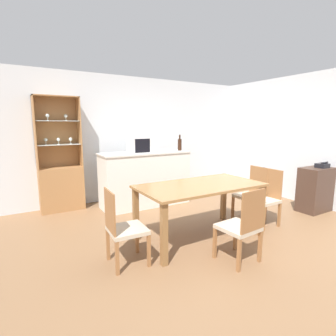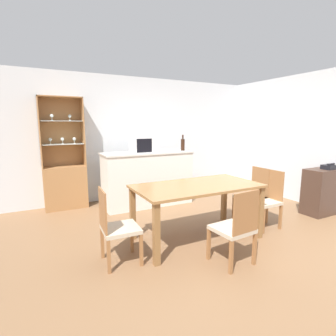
{
  "view_description": "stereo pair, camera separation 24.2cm",
  "coord_description": "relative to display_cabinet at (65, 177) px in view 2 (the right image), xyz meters",
  "views": [
    {
      "loc": [
        -2.42,
        -2.62,
        1.59
      ],
      "look_at": [
        -0.26,
        1.03,
        0.87
      ],
      "focal_mm": 28.0,
      "sensor_mm": 36.0,
      "label": 1
    },
    {
      "loc": [
        -2.21,
        -2.74,
        1.59
      ],
      "look_at": [
        -0.26,
        1.03,
        0.87
      ],
      "focal_mm": 28.0,
      "sensor_mm": 36.0,
      "label": 2
    }
  ],
  "objects": [
    {
      "name": "dining_chair_head_near",
      "position": [
        1.46,
        -3.05,
        -0.16
      ],
      "size": [
        0.43,
        0.43,
        0.88
      ],
      "rotation": [
        0.0,
        0.0,
        0.08
      ],
      "color": "#C1B299",
      "rests_on": "ground_plane"
    },
    {
      "name": "dining_chair_side_left_near",
      "position": [
        0.28,
        -2.41,
        -0.16
      ],
      "size": [
        0.42,
        0.42,
        0.88
      ],
      "rotation": [
        0.0,
        0.0,
        -1.62
      ],
      "color": "#C1B299",
      "rests_on": "ground_plane"
    },
    {
      "name": "display_cabinet",
      "position": [
        0.0,
        0.0,
        0.0
      ],
      "size": [
        0.76,
        0.35,
        2.06
      ],
      "color": "#A37042",
      "rests_on": "ground_plane"
    },
    {
      "name": "side_cabinet",
      "position": [
        3.97,
        -2.44,
        -0.18
      ],
      "size": [
        0.6,
        0.37,
        0.81
      ],
      "color": "#422D23",
      "rests_on": "ground_plane"
    },
    {
      "name": "wine_bottle",
      "position": [
        2.22,
        -0.59,
        0.59
      ],
      "size": [
        0.08,
        0.08,
        0.32
      ],
      "color": "black",
      "rests_on": "kitchen_counter"
    },
    {
      "name": "wall_right",
      "position": [
        4.3,
        -2.14,
        0.69
      ],
      "size": [
        0.06,
        4.6,
        2.55
      ],
      "color": "silver",
      "rests_on": "ground_plane"
    },
    {
      "name": "dining_chair_side_right_near",
      "position": [
        2.63,
        -2.41,
        -0.16
      ],
      "size": [
        0.41,
        0.41,
        0.88
      ],
      "rotation": [
        0.0,
        0.0,
        1.58
      ],
      "color": "#C1B299",
      "rests_on": "ground_plane"
    },
    {
      "name": "dining_chair_side_right_far",
      "position": [
        2.63,
        -2.15,
        -0.16
      ],
      "size": [
        0.42,
        0.42,
        0.88
      ],
      "rotation": [
        0.0,
        0.0,
        1.54
      ],
      "color": "#C1B299",
      "rests_on": "ground_plane"
    },
    {
      "name": "kitchen_counter",
      "position": [
        1.46,
        -0.53,
        -0.06
      ],
      "size": [
        1.74,
        0.61,
        1.05
      ],
      "color": "silver",
      "rests_on": "ground_plane"
    },
    {
      "name": "ground_plane",
      "position": [
        1.72,
        -2.44,
        -0.59
      ],
      "size": [
        18.0,
        18.0,
        0.0
      ],
      "primitive_type": "plane",
      "color": "brown"
    },
    {
      "name": "microwave",
      "position": [
        1.39,
        -0.54,
        0.6
      ],
      "size": [
        0.46,
        0.38,
        0.29
      ],
      "color": "silver",
      "rests_on": "kitchen_counter"
    },
    {
      "name": "dining_table",
      "position": [
        1.46,
        -2.28,
        0.08
      ],
      "size": [
        1.71,
        0.9,
        0.77
      ],
      "color": "olive",
      "rests_on": "ground_plane"
    },
    {
      "name": "telephone",
      "position": [
        4.03,
        -2.49,
        0.26
      ],
      "size": [
        0.21,
        0.17,
        0.11
      ],
      "color": "black",
      "rests_on": "side_cabinet"
    },
    {
      "name": "wall_back",
      "position": [
        1.72,
        0.19,
        0.69
      ],
      "size": [
        6.8,
        0.06,
        2.55
      ],
      "color": "silver",
      "rests_on": "ground_plane"
    }
  ]
}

